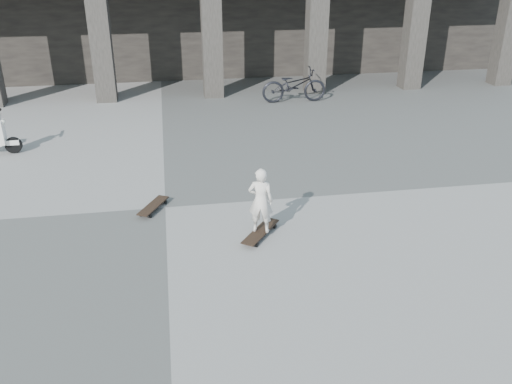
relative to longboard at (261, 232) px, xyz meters
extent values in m
plane|color=#4A4A48|center=(-1.68, 1.46, -0.09)|extent=(90.00, 90.00, 0.00)
cube|color=#292722|center=(-3.47, 9.96, 1.91)|extent=(0.65, 0.65, 4.00)
cube|color=#292722|center=(0.10, 9.96, 1.91)|extent=(0.65, 0.65, 4.00)
cube|color=#292722|center=(3.67, 9.96, 1.91)|extent=(0.65, 0.65, 4.00)
cube|color=#292722|center=(7.24, 9.96, 1.91)|extent=(0.65, 0.65, 4.00)
cube|color=#292722|center=(10.82, 9.96, 1.91)|extent=(0.65, 0.65, 4.00)
cube|color=black|center=(0.00, 0.00, 0.01)|extent=(0.84, 1.02, 0.02)
cube|color=#B2B2B7|center=(0.22, 0.30, -0.03)|extent=(0.21, 0.18, 0.03)
cube|color=#B2B2B7|center=(-0.22, -0.30, -0.03)|extent=(0.21, 0.18, 0.03)
cylinder|color=black|center=(0.13, 0.37, -0.05)|extent=(0.07, 0.08, 0.08)
cylinder|color=black|center=(0.31, 0.24, -0.05)|extent=(0.07, 0.08, 0.08)
cylinder|color=black|center=(-0.31, -0.24, -0.05)|extent=(0.07, 0.08, 0.08)
cylinder|color=black|center=(-0.13, -0.37, -0.05)|extent=(0.07, 0.08, 0.08)
cube|color=black|center=(-1.92, 1.38, 0.01)|extent=(0.63, 0.92, 0.02)
cube|color=#B2B2B7|center=(-1.77, 1.67, -0.03)|extent=(0.21, 0.15, 0.03)
cube|color=#B2B2B7|center=(-2.07, 1.10, -0.03)|extent=(0.21, 0.15, 0.03)
cylinder|color=black|center=(-1.86, 1.72, -0.04)|extent=(0.07, 0.09, 0.08)
cylinder|color=black|center=(-1.68, 1.62, -0.04)|extent=(0.07, 0.09, 0.08)
cylinder|color=black|center=(-2.16, 1.15, -0.04)|extent=(0.07, 0.09, 0.08)
cylinder|color=black|center=(-1.98, 1.05, -0.04)|extent=(0.07, 0.09, 0.08)
imported|color=silver|center=(0.00, 0.00, 0.63)|extent=(0.51, 0.41, 1.21)
cylinder|color=black|center=(-5.38, 5.23, 0.12)|extent=(0.41, 0.12, 0.41)
cube|color=silver|center=(-5.59, 5.22, 0.48)|extent=(0.12, 0.35, 0.59)
cube|color=silver|center=(-5.38, 5.23, 0.20)|extent=(0.31, 0.15, 0.12)
sphere|color=white|center=(-5.53, 5.22, 0.73)|extent=(0.12, 0.12, 0.12)
imported|color=black|center=(2.66, 8.76, 0.47)|extent=(2.13, 0.77, 1.12)
camera|label=1|loc=(-1.50, -8.43, 4.75)|focal=38.00mm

